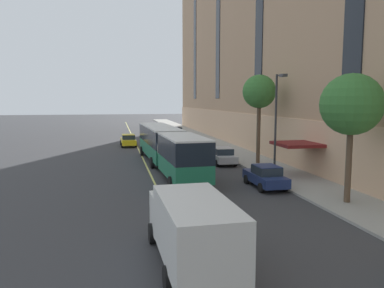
# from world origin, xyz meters

# --- Properties ---
(ground_plane) EXTENTS (260.00, 260.00, 0.00)m
(ground_plane) POSITION_xyz_m (0.00, 0.00, 0.00)
(ground_plane) COLOR #38383A
(sidewalk) EXTENTS (4.25, 160.00, 0.15)m
(sidewalk) POSITION_xyz_m (9.00, 3.00, 0.07)
(sidewalk) COLOR #9E9B93
(sidewalk) RESTS_ON ground
(city_bus) EXTENTS (3.68, 19.90, 3.46)m
(city_bus) POSITION_xyz_m (0.16, 1.70, 2.02)
(city_bus) COLOR #1E704C
(city_bus) RESTS_ON ground
(parked_car_silver_1) EXTENTS (2.05, 4.66, 1.56)m
(parked_car_silver_1) POSITION_xyz_m (5.57, 2.92, 0.78)
(parked_car_silver_1) COLOR #B7B7BC
(parked_car_silver_1) RESTS_ON ground
(parked_car_navy_2) EXTENTS (1.96, 4.32, 1.56)m
(parked_car_navy_2) POSITION_xyz_m (5.79, -6.92, 0.78)
(parked_car_navy_2) COLOR navy
(parked_car_navy_2) RESTS_ON ground
(parked_car_black_3) EXTENTS (2.04, 4.41, 1.56)m
(parked_car_black_3) POSITION_xyz_m (5.56, 30.11, 0.78)
(parked_car_black_3) COLOR black
(parked_car_black_3) RESTS_ON ground
(box_truck) EXTENTS (2.47, 6.96, 2.72)m
(box_truck) POSITION_xyz_m (-1.70, -18.15, 1.59)
(box_truck) COLOR silver
(box_truck) RESTS_ON ground
(taxi_cab) EXTENTS (2.08, 4.80, 1.56)m
(taxi_cab) POSITION_xyz_m (-2.63, 18.43, 0.78)
(taxi_cab) COLOR yellow
(taxi_cab) RESTS_ON ground
(street_tree_near_corner) EXTENTS (3.47, 3.47, 7.33)m
(street_tree_near_corner) POSITION_xyz_m (8.76, -11.80, 5.70)
(street_tree_near_corner) COLOR brown
(street_tree_near_corner) RESTS_ON sidewalk
(street_tree_mid_block) EXTENTS (3.07, 3.07, 8.15)m
(street_tree_mid_block) POSITION_xyz_m (8.76, 2.00, 6.67)
(street_tree_mid_block) COLOR brown
(street_tree_mid_block) RESTS_ON sidewalk
(street_lamp) EXTENTS (0.36, 1.48, 7.71)m
(street_lamp) POSITION_xyz_m (7.48, -4.81, 4.81)
(street_lamp) COLOR #2D2D30
(street_lamp) RESTS_ON sidewalk
(fire_hydrant) EXTENTS (0.42, 0.24, 0.72)m
(fire_hydrant) POSITION_xyz_m (7.38, 19.83, 0.49)
(fire_hydrant) COLOR red
(fire_hydrant) RESTS_ON sidewalk
(lane_centerline) EXTENTS (0.16, 140.00, 0.01)m
(lane_centerline) POSITION_xyz_m (-1.54, 3.00, 0.00)
(lane_centerline) COLOR #E0D66B
(lane_centerline) RESTS_ON ground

